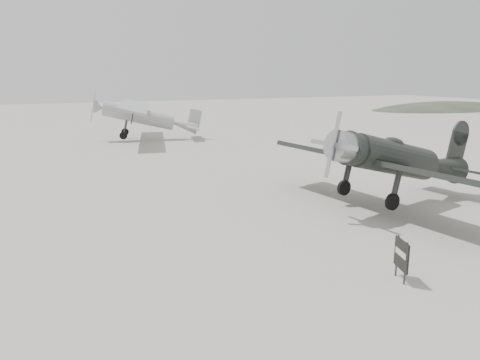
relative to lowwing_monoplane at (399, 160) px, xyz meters
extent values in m
plane|color=gray|center=(-4.82, -1.45, -1.92)|extent=(160.00, 160.00, 0.00)
ellipsoid|color=#303A2A|center=(45.18, 38.55, -1.92)|extent=(32.00, 16.00, 5.20)
cylinder|color=black|center=(-0.37, -0.04, 0.07)|extent=(4.21, 1.78, 1.30)
cone|color=black|center=(2.67, 0.33, 0.11)|extent=(2.54, 1.49, 1.21)
cylinder|color=#B5B7BA|center=(-3.17, -0.39, 0.07)|extent=(0.97, 1.24, 1.15)
cone|color=#B5B7BA|center=(-3.72, -0.46, 0.07)|extent=(0.39, 0.55, 0.52)
cube|color=#B5B7BA|center=(-3.66, -0.45, 0.07)|extent=(0.08, 0.17, 2.41)
ellipsoid|color=black|center=(-0.55, -0.07, 0.64)|extent=(1.09, 0.75, 0.43)
cube|color=black|center=(-1.01, -0.12, -0.26)|extent=(3.28, 11.28, 0.20)
cube|color=black|center=(3.41, 0.42, 0.16)|extent=(1.48, 3.99, 0.09)
cube|color=black|center=(3.55, 0.43, 0.95)|extent=(1.12, 0.23, 1.67)
cylinder|color=black|center=(-1.23, -1.41, -1.53)|extent=(0.64, 0.22, 0.63)
cylinder|color=black|center=(-1.53, 1.07, -1.53)|extent=(0.64, 0.22, 0.63)
cylinder|color=#333333|center=(-1.23, -1.41, -0.91)|extent=(0.11, 0.11, 1.30)
cylinder|color=#333333|center=(-1.53, 1.07, -0.91)|extent=(0.11, 0.11, 1.30)
cylinder|color=black|center=(3.64, 0.44, -0.28)|extent=(0.21, 0.10, 0.20)
cylinder|color=#919496|center=(-5.19, 23.86, 0.04)|extent=(5.79, 2.54, 1.20)
cone|color=#919496|center=(-1.49, 22.94, 0.04)|extent=(2.17, 1.53, 1.09)
cone|color=#919496|center=(-8.26, 24.63, 0.04)|extent=(0.91, 1.26, 1.13)
cube|color=#919496|center=(-8.68, 24.73, 0.04)|extent=(0.09, 0.16, 2.40)
cube|color=#919496|center=(-5.61, 23.97, 0.72)|extent=(4.92, 12.13, 0.20)
cube|color=#919496|center=(-0.96, 22.80, 0.10)|extent=(1.85, 3.83, 0.09)
cube|color=#919496|center=(-0.86, 22.78, 0.80)|extent=(0.97, 0.32, 1.42)
cylinder|color=black|center=(-6.33, 22.91, -1.62)|extent=(0.63, 0.30, 0.61)
cylinder|color=black|center=(-5.75, 25.24, -1.62)|extent=(0.63, 0.30, 0.61)
cylinder|color=#333333|center=(-6.33, 22.91, -0.99)|extent=(0.12, 0.12, 1.31)
cylinder|color=#333333|center=(-5.75, 25.24, -0.99)|extent=(0.12, 0.12, 1.31)
cylinder|color=black|center=(-0.75, 22.75, -0.29)|extent=(0.21, 0.12, 0.20)
cylinder|color=#333333|center=(-5.01, -5.76, -1.35)|extent=(0.07, 0.07, 1.14)
cylinder|color=#333333|center=(-4.83, -5.27, -1.35)|extent=(0.07, 0.07, 1.14)
cube|color=black|center=(-4.92, -5.52, -1.22)|extent=(0.31, 0.76, 0.79)
cube|color=beige|center=(-4.95, -5.51, -1.17)|extent=(0.21, 0.58, 0.16)
camera|label=1|loc=(-13.43, -14.14, 3.35)|focal=35.00mm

